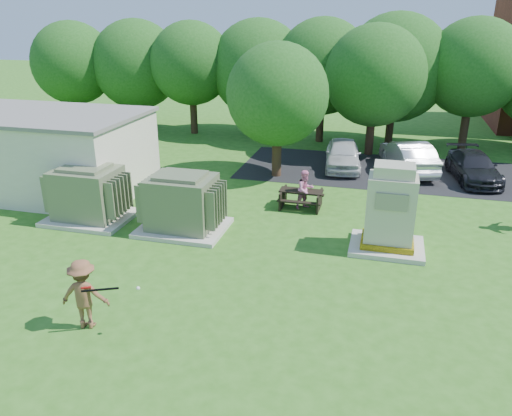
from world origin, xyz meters
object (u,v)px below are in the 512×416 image
(transformer_left, at_px, (88,195))
(car_silver_a, at_px, (408,156))
(car_white, at_px, (343,154))
(car_dark, at_px, (473,167))
(transformer_right, at_px, (182,204))
(picnic_table, at_px, (301,197))
(person_at_picnic, at_px, (305,190))
(batter, at_px, (84,294))
(generator_cabinet, at_px, (390,213))

(transformer_left, bearing_deg, car_silver_a, 38.93)
(car_white, relative_size, car_dark, 0.96)
(transformer_right, distance_m, picnic_table, 4.88)
(transformer_right, bearing_deg, person_at_picnic, 39.87)
(batter, distance_m, car_dark, 18.15)
(car_silver_a, height_order, car_dark, car_silver_a)
(transformer_right, height_order, person_at_picnic, transformer_right)
(car_dark, bearing_deg, car_silver_a, 159.08)
(generator_cabinet, bearing_deg, batter, -137.97)
(picnic_table, xyz_separation_m, batter, (-3.65, -9.23, 0.45))
(transformer_left, relative_size, car_white, 0.73)
(batter, height_order, person_at_picnic, batter)
(transformer_left, distance_m, car_silver_a, 14.73)
(generator_cabinet, relative_size, car_silver_a, 0.62)
(batter, relative_size, car_silver_a, 0.39)
(person_at_picnic, relative_size, car_silver_a, 0.34)
(generator_cabinet, distance_m, car_white, 9.07)
(car_silver_a, bearing_deg, car_dark, 151.59)
(batter, bearing_deg, car_dark, -136.86)
(generator_cabinet, xyz_separation_m, picnic_table, (-3.36, 2.91, -0.80))
(person_at_picnic, xyz_separation_m, car_silver_a, (3.95, 6.08, -0.02))
(car_silver_a, relative_size, car_dark, 1.07)
(generator_cabinet, height_order, car_silver_a, generator_cabinet)
(transformer_right, bearing_deg, transformer_left, 180.00)
(transformer_left, bearing_deg, transformer_right, 0.00)
(transformer_left, relative_size, picnic_table, 1.78)
(car_silver_a, bearing_deg, car_white, -12.85)
(picnic_table, distance_m, car_silver_a, 7.33)
(generator_cabinet, distance_m, car_silver_a, 9.02)
(picnic_table, bearing_deg, transformer_right, -138.73)
(batter, bearing_deg, generator_cabinet, -148.94)
(transformer_left, bearing_deg, picnic_table, 23.53)
(transformer_left, height_order, transformer_right, same)
(transformer_right, relative_size, picnic_table, 1.78)
(batter, relative_size, car_white, 0.43)
(car_silver_a, bearing_deg, picnic_table, 38.88)
(car_white, height_order, car_dark, car_white)
(transformer_left, height_order, car_dark, transformer_left)
(transformer_right, bearing_deg, picnic_table, 41.27)
(picnic_table, bearing_deg, car_silver_a, 55.82)
(picnic_table, height_order, car_white, car_white)
(transformer_right, relative_size, car_white, 0.73)
(transformer_right, bearing_deg, car_dark, 39.20)
(transformer_left, xyz_separation_m, transformer_right, (3.70, 0.00, 0.00))
(transformer_left, height_order, car_white, transformer_left)
(transformer_left, distance_m, batter, 7.08)
(batter, distance_m, car_silver_a, 17.15)
(car_white, bearing_deg, car_dark, -9.96)
(transformer_right, relative_size, generator_cabinet, 1.05)
(car_white, xyz_separation_m, car_dark, (5.95, -0.36, -0.08))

